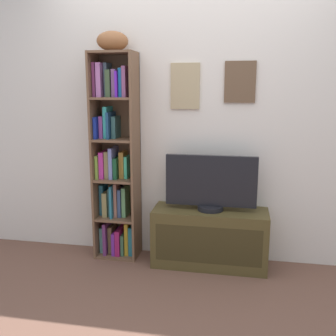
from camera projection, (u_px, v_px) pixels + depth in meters
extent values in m
cube|color=brown|center=(165.00, 325.00, 2.55)|extent=(5.20, 5.20, 0.04)
cube|color=silver|center=(190.00, 126.00, 3.39)|extent=(4.80, 0.06, 2.40)
cube|color=tan|center=(185.00, 86.00, 3.29)|extent=(0.25, 0.02, 0.39)
cube|color=slate|center=(185.00, 86.00, 3.29)|extent=(0.20, 0.01, 0.34)
cube|color=brown|center=(240.00, 82.00, 3.20)|extent=(0.26, 0.02, 0.34)
cube|color=#9EADAE|center=(240.00, 82.00, 3.19)|extent=(0.21, 0.01, 0.29)
cube|color=brown|center=(96.00, 158.00, 3.44)|extent=(0.02, 0.28, 1.82)
cube|color=brown|center=(136.00, 159.00, 3.37)|extent=(0.02, 0.28, 1.82)
cube|color=brown|center=(120.00, 156.00, 3.53)|extent=(0.38, 0.01, 1.82)
cube|color=brown|center=(119.00, 254.00, 3.59)|extent=(0.34, 0.27, 0.02)
cube|color=brown|center=(118.00, 217.00, 3.52)|extent=(0.34, 0.27, 0.02)
cube|color=brown|center=(116.00, 179.00, 3.44)|extent=(0.34, 0.27, 0.02)
cube|color=brown|center=(115.00, 140.00, 3.37)|extent=(0.34, 0.27, 0.02)
cube|color=brown|center=(114.00, 98.00, 3.30)|extent=(0.34, 0.27, 0.02)
cube|color=brown|center=(113.00, 53.00, 3.22)|extent=(0.34, 0.27, 0.02)
cube|color=#67ACAA|center=(105.00, 238.00, 3.63)|extent=(0.04, 0.17, 0.24)
cube|color=#662E68|center=(108.00, 236.00, 3.59)|extent=(0.03, 0.22, 0.30)
cube|color=brown|center=(113.00, 238.00, 3.61)|extent=(0.04, 0.19, 0.26)
cube|color=#6E279F|center=(116.00, 241.00, 3.59)|extent=(0.03, 0.22, 0.21)
cube|color=#9A1C5B|center=(121.00, 240.00, 3.58)|extent=(0.04, 0.22, 0.24)
cube|color=#3C674A|center=(125.00, 242.00, 3.58)|extent=(0.03, 0.21, 0.19)
cube|color=gold|center=(129.00, 237.00, 3.57)|extent=(0.03, 0.19, 0.30)
cube|color=teal|center=(133.00, 239.00, 3.57)|extent=(0.04, 0.19, 0.27)
cube|color=#2A6C84|center=(104.00, 199.00, 3.57)|extent=(0.04, 0.14, 0.28)
cube|color=#948754|center=(108.00, 203.00, 3.54)|extent=(0.04, 0.19, 0.22)
cube|color=#2F595C|center=(112.00, 201.00, 3.54)|extent=(0.03, 0.17, 0.26)
cube|color=teal|center=(114.00, 200.00, 3.51)|extent=(0.02, 0.22, 0.29)
cube|color=#A86E5F|center=(118.00, 199.00, 3.52)|extent=(0.03, 0.18, 0.31)
cube|color=#3B4F7D|center=(122.00, 202.00, 3.52)|extent=(0.03, 0.17, 0.26)
cube|color=#5F9A63|center=(126.00, 201.00, 3.52)|extent=(0.04, 0.16, 0.27)
cube|color=#81AA3F|center=(100.00, 166.00, 3.47)|extent=(0.02, 0.22, 0.21)
cube|color=#C4329E|center=(105.00, 164.00, 3.47)|extent=(0.04, 0.20, 0.24)
cube|color=olive|center=(109.00, 164.00, 3.46)|extent=(0.04, 0.19, 0.24)
cube|color=#747FC6|center=(114.00, 162.00, 3.44)|extent=(0.03, 0.20, 0.28)
cube|color=#184D2D|center=(118.00, 167.00, 3.45)|extent=(0.03, 0.20, 0.19)
cube|color=#AD7D32|center=(123.00, 164.00, 3.46)|extent=(0.04, 0.14, 0.24)
cube|color=#41C595|center=(128.00, 167.00, 3.46)|extent=(0.03, 0.15, 0.20)
cube|color=navy|center=(99.00, 127.00, 3.39)|extent=(0.03, 0.23, 0.19)
cube|color=#853F8F|center=(104.00, 127.00, 3.41)|extent=(0.03, 0.18, 0.19)
cube|color=#3DC4BC|center=(108.00, 122.00, 3.40)|extent=(0.04, 0.17, 0.28)
cube|color=navy|center=(111.00, 125.00, 3.37)|extent=(0.02, 0.21, 0.23)
cube|color=#35605F|center=(116.00, 127.00, 3.39)|extent=(0.04, 0.16, 0.19)
cube|color=#662955|center=(98.00, 80.00, 3.32)|extent=(0.02, 0.21, 0.29)
cube|color=#B76FB8|center=(102.00, 80.00, 3.31)|extent=(0.04, 0.20, 0.29)
cube|color=#4B6174|center=(108.00, 80.00, 3.33)|extent=(0.03, 0.15, 0.29)
cube|color=#3B4F33|center=(111.00, 84.00, 3.30)|extent=(0.04, 0.21, 0.23)
cube|color=#7E5285|center=(117.00, 83.00, 3.30)|extent=(0.03, 0.19, 0.23)
cube|color=#6821CA|center=(120.00, 84.00, 3.28)|extent=(0.02, 0.22, 0.21)
cube|color=#17609B|center=(123.00, 83.00, 3.29)|extent=(0.03, 0.19, 0.24)
cube|color=#945184|center=(127.00, 82.00, 3.28)|extent=(0.03, 0.20, 0.26)
ellipsoid|color=brown|center=(113.00, 41.00, 3.20)|extent=(0.31, 0.26, 0.16)
cube|color=#4E4121|center=(210.00, 237.00, 3.34)|extent=(0.98, 0.36, 0.50)
cube|color=#382F17|center=(208.00, 245.00, 3.18)|extent=(0.88, 0.01, 0.32)
cylinder|color=black|center=(210.00, 208.00, 3.29)|extent=(0.22, 0.22, 0.04)
cube|color=black|center=(211.00, 181.00, 3.24)|extent=(0.77, 0.04, 0.43)
cube|color=white|center=(211.00, 181.00, 3.23)|extent=(0.73, 0.01, 0.39)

